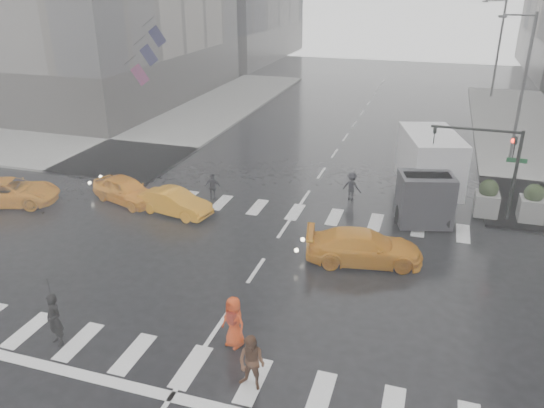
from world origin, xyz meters
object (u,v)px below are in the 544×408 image
(traffic_signal_pole, at_px, (495,156))
(taxi_front, at_px, (126,190))
(box_truck, at_px, (428,170))
(pedestrian_brown, at_px, (252,363))
(pedestrian_orange, at_px, (234,322))
(taxi_mid, at_px, (175,202))

(traffic_signal_pole, bearing_deg, taxi_front, -169.11)
(taxi_front, relative_size, box_truck, 0.60)
(pedestrian_brown, relative_size, pedestrian_orange, 0.99)
(pedestrian_brown, bearing_deg, taxi_front, 144.57)
(taxi_front, relative_size, taxi_mid, 1.06)
(pedestrian_brown, relative_size, box_truck, 0.26)
(taxi_mid, bearing_deg, box_truck, -56.28)
(pedestrian_brown, height_order, pedestrian_orange, pedestrian_orange)
(taxi_front, xyz_separation_m, taxi_mid, (3.13, -0.60, -0.06))
(pedestrian_brown, relative_size, taxi_front, 0.43)
(pedestrian_brown, xyz_separation_m, pedestrian_orange, (-1.17, 1.63, 0.02))
(traffic_signal_pole, distance_m, pedestrian_orange, 15.20)
(traffic_signal_pole, bearing_deg, pedestrian_orange, -122.80)
(taxi_front, bearing_deg, pedestrian_brown, -115.55)
(taxi_front, bearing_deg, traffic_signal_pole, -59.51)
(taxi_front, bearing_deg, pedestrian_orange, -114.20)
(taxi_mid, distance_m, box_truck, 12.77)
(pedestrian_brown, xyz_separation_m, taxi_front, (-10.78, 10.84, -0.18))
(traffic_signal_pole, height_order, pedestrian_brown, traffic_signal_pole)
(traffic_signal_pole, xyz_separation_m, taxi_mid, (-14.61, -4.02, -2.59))
(traffic_signal_pole, distance_m, taxi_front, 18.24)
(taxi_mid, bearing_deg, pedestrian_orange, -131.89)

